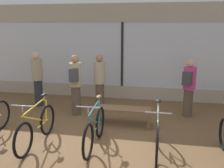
# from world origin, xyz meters

# --- Properties ---
(ground_plane) EXTENTS (24.00, 24.00, 0.00)m
(ground_plane) POSITION_xyz_m (0.00, 0.00, 0.00)
(ground_plane) COLOR brown
(shop_back_wall) EXTENTS (12.00, 0.08, 3.20)m
(shop_back_wall) POSITION_xyz_m (0.00, 3.60, 1.64)
(shop_back_wall) COLOR #B2A893
(shop_back_wall) RESTS_ON ground_plane
(bicycle_left) EXTENTS (0.46, 1.78, 1.04)m
(bicycle_left) POSITION_xyz_m (-1.28, -0.17, 0.39)
(bicycle_left) COLOR black
(bicycle_left) RESTS_ON ground_plane
(bicycle_center) EXTENTS (0.46, 1.70, 1.04)m
(bicycle_center) POSITION_xyz_m (-0.04, -0.04, 0.39)
(bicycle_center) COLOR black
(bicycle_center) RESTS_ON ground_plane
(bicycle_right) EXTENTS (0.46, 1.72, 1.05)m
(bicycle_right) POSITION_xyz_m (1.25, -0.14, 0.41)
(bicycle_right) COLOR black
(bicycle_right) RESTS_ON ground_plane
(display_bench) EXTENTS (1.40, 0.44, 0.46)m
(display_bench) POSITION_xyz_m (0.39, 1.21, 0.38)
(display_bench) COLOR brown
(display_bench) RESTS_ON ground_plane
(customer_near_rack) EXTENTS (0.39, 0.52, 1.71)m
(customer_near_rack) POSITION_xyz_m (-1.04, 1.73, 0.92)
(customer_near_rack) COLOR brown
(customer_near_rack) RESTS_ON ground_plane
(customer_by_window) EXTENTS (0.45, 0.55, 1.60)m
(customer_by_window) POSITION_xyz_m (2.06, 2.18, 0.86)
(customer_by_window) COLOR brown
(customer_by_window) RESTS_ON ground_plane
(customer_mid_floor) EXTENTS (0.46, 0.46, 1.68)m
(customer_mid_floor) POSITION_xyz_m (-0.48, 2.27, 0.88)
(customer_mid_floor) COLOR brown
(customer_mid_floor) RESTS_ON ground_plane
(customer_near_bench) EXTENTS (0.45, 0.45, 1.71)m
(customer_near_bench) POSITION_xyz_m (-2.48, 2.31, 0.90)
(customer_near_bench) COLOR #2D2D38
(customer_near_bench) RESTS_ON ground_plane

